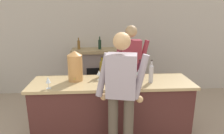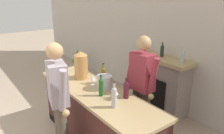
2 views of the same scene
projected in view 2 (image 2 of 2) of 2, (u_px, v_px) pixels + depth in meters
wall_back_panel at (171, 43)px, 4.34m from camera, size 12.00×0.07×2.75m
bar_counter at (96, 117)px, 3.39m from camera, size 2.47×0.70×0.93m
fireplace_stone at (160, 83)px, 4.42m from camera, size 1.30×0.52×1.42m
potted_plant_corner at (78, 62)px, 6.60m from camera, size 0.40×0.38×0.76m
person_customer at (59, 101)px, 2.83m from camera, size 0.65×0.37×1.74m
person_bartender at (141, 87)px, 3.28m from camera, size 0.66×0.30×1.74m
copper_dispenser at (81, 65)px, 3.64m from camera, size 0.23×0.27×0.47m
ice_bucket_steel at (104, 82)px, 3.27m from camera, size 0.24×0.24×0.20m
wine_bottle_rose_blush at (126, 89)px, 2.96m from camera, size 0.08×0.08×0.29m
wine_bottle_port_short at (103, 74)px, 3.45m from camera, size 0.08×0.08×0.34m
wine_bottle_burgundy_dark at (101, 87)px, 3.02m from camera, size 0.06×0.06×0.31m
wine_bottle_chardonnay_pale at (114, 96)px, 2.70m from camera, size 0.07×0.07×0.35m
wine_glass_back_row at (115, 92)px, 2.91m from camera, size 0.09×0.09×0.17m
wine_glass_front_left at (93, 78)px, 3.41m from camera, size 0.07×0.07×0.15m
wine_glass_by_dispenser at (55, 70)px, 3.75m from camera, size 0.07×0.07×0.17m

